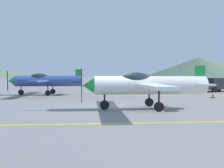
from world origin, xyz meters
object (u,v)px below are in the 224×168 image
Objects in this scene: airplane_near at (146,85)px; traffic_cone_front at (213,95)px; airplane_mid at (46,80)px; car_sedan at (217,84)px.

traffic_cone_front is at bearing 39.60° from airplane_near.
airplane_near is 1.00× the size of airplane_mid.
airplane_near is at bearing -140.40° from traffic_cone_front.
traffic_cone_front is (-4.28, -7.39, -0.56)m from car_sedan.
car_sedan is at bearing 9.55° from airplane_mid.
airplane_near is at bearing -130.74° from car_sedan.
car_sedan is 8.56m from traffic_cone_front.
airplane_near is 12.76m from airplane_mid.
traffic_cone_front is at bearing -120.07° from car_sedan.
airplane_mid is at bearing -170.45° from car_sedan.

